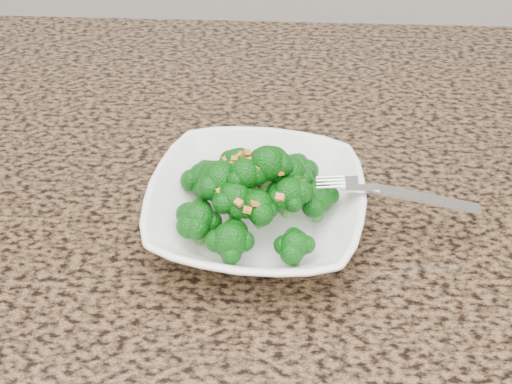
# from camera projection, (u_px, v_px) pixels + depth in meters

# --- Properties ---
(granite_counter) EXTENTS (1.64, 1.04, 0.03)m
(granite_counter) POSITION_uv_depth(u_px,v_px,m) (129.00, 272.00, 0.64)
(granite_counter) COLOR brown
(granite_counter) RESTS_ON cabinet
(bowl) EXTENTS (0.24, 0.24, 0.05)m
(bowl) POSITION_uv_depth(u_px,v_px,m) (256.00, 210.00, 0.64)
(bowl) COLOR white
(bowl) RESTS_ON granite_counter
(broccoli_pile) EXTENTS (0.19, 0.19, 0.06)m
(broccoli_pile) POSITION_uv_depth(u_px,v_px,m) (256.00, 164.00, 0.61)
(broccoli_pile) COLOR #09520A
(broccoli_pile) RESTS_ON bowl
(garlic_topping) EXTENTS (0.11, 0.11, 0.01)m
(garlic_topping) POSITION_uv_depth(u_px,v_px,m) (256.00, 134.00, 0.58)
(garlic_topping) COLOR #C57E30
(garlic_topping) RESTS_ON broccoli_pile
(fork) EXTENTS (0.18, 0.03, 0.01)m
(fork) POSITION_uv_depth(u_px,v_px,m) (372.00, 188.00, 0.62)
(fork) COLOR silver
(fork) RESTS_ON bowl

